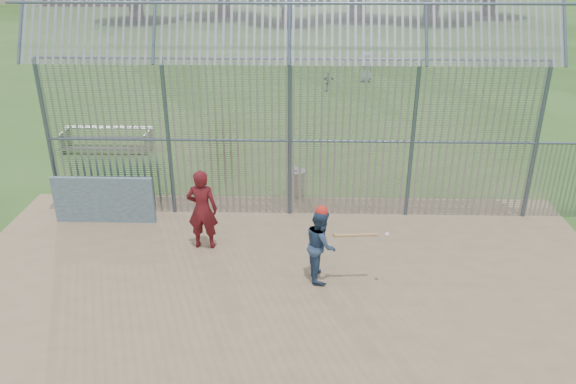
{
  "coord_description": "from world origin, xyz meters",
  "views": [
    {
      "loc": [
        0.32,
        -9.55,
        6.55
      ],
      "look_at": [
        0.0,
        2.0,
        1.3
      ],
      "focal_mm": 35.0,
      "sensor_mm": 36.0,
      "label": 1
    }
  ],
  "objects_px": {
    "dugout_wall": "(104,200)",
    "batter": "(321,245)",
    "onlooker": "(202,209)",
    "trash_can": "(295,183)",
    "bleacher": "(107,139)"
  },
  "relations": [
    {
      "from": "dugout_wall",
      "to": "bleacher",
      "type": "distance_m",
      "value": 5.41
    },
    {
      "from": "onlooker",
      "to": "trash_can",
      "type": "xyz_separation_m",
      "value": [
        2.06,
        2.92,
        -0.59
      ]
    },
    {
      "from": "trash_can",
      "to": "onlooker",
      "type": "bearing_deg",
      "value": -125.18
    },
    {
      "from": "dugout_wall",
      "to": "trash_can",
      "type": "height_order",
      "value": "dugout_wall"
    },
    {
      "from": "dugout_wall",
      "to": "batter",
      "type": "distance_m",
      "value": 5.84
    },
    {
      "from": "dugout_wall",
      "to": "batter",
      "type": "relative_size",
      "value": 1.6
    },
    {
      "from": "trash_can",
      "to": "bleacher",
      "type": "xyz_separation_m",
      "value": [
        -6.35,
        3.41,
        0.03
      ]
    },
    {
      "from": "dugout_wall",
      "to": "batter",
      "type": "xyz_separation_m",
      "value": [
        5.31,
        -2.41,
        0.18
      ]
    },
    {
      "from": "onlooker",
      "to": "trash_can",
      "type": "distance_m",
      "value": 3.62
    },
    {
      "from": "batter",
      "to": "trash_can",
      "type": "bearing_deg",
      "value": 1.88
    },
    {
      "from": "batter",
      "to": "bleacher",
      "type": "height_order",
      "value": "batter"
    },
    {
      "from": "dugout_wall",
      "to": "onlooker",
      "type": "bearing_deg",
      "value": -23.7
    },
    {
      "from": "batter",
      "to": "trash_can",
      "type": "relative_size",
      "value": 1.91
    },
    {
      "from": "onlooker",
      "to": "bleacher",
      "type": "relative_size",
      "value": 0.63
    },
    {
      "from": "trash_can",
      "to": "dugout_wall",
      "type": "bearing_deg",
      "value": -159.75
    }
  ]
}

